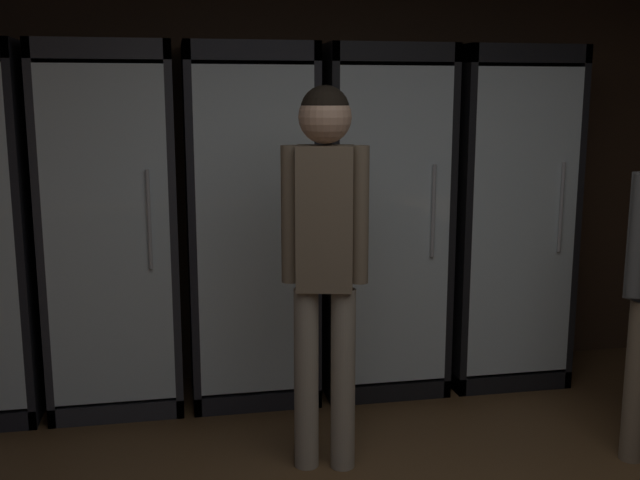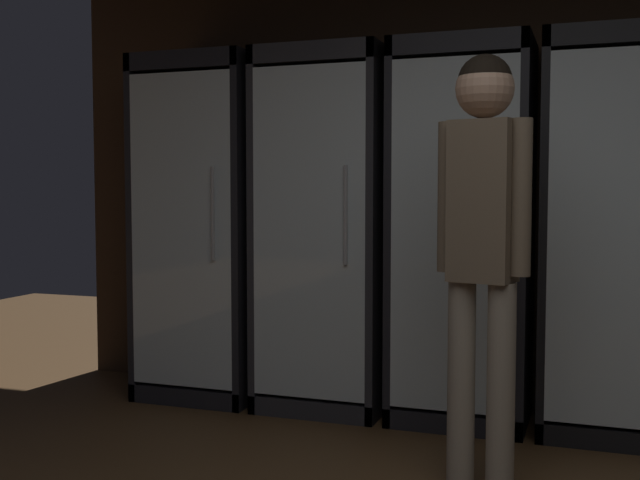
# 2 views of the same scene
# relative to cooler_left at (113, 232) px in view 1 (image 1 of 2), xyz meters

# --- Properties ---
(wall_back) EXTENTS (6.00, 0.06, 2.80)m
(wall_back) POSITION_rel_cooler_left_xyz_m (1.28, 0.29, 0.44)
(wall_back) COLOR #382619
(wall_back) RESTS_ON ground
(cooler_left) EXTENTS (0.69, 0.60, 1.96)m
(cooler_left) POSITION_rel_cooler_left_xyz_m (0.00, 0.00, 0.00)
(cooler_left) COLOR #2B2B30
(cooler_left) RESTS_ON ground
(cooler_center) EXTENTS (0.69, 0.60, 1.96)m
(cooler_center) POSITION_rel_cooler_left_xyz_m (0.74, -0.00, -0.01)
(cooler_center) COLOR black
(cooler_center) RESTS_ON ground
(cooler_right) EXTENTS (0.69, 0.60, 1.96)m
(cooler_right) POSITION_rel_cooler_left_xyz_m (1.49, -0.00, -0.01)
(cooler_right) COLOR black
(cooler_right) RESTS_ON ground
(cooler_far_right) EXTENTS (0.69, 0.60, 1.96)m
(cooler_far_right) POSITION_rel_cooler_left_xyz_m (2.23, 0.00, -0.01)
(cooler_far_right) COLOR black
(cooler_far_right) RESTS_ON ground
(shopper_near) EXTENTS (0.37, 0.23, 1.73)m
(shopper_near) POSITION_rel_cooler_left_xyz_m (0.97, -0.98, 0.12)
(shopper_near) COLOR gray
(shopper_near) RESTS_ON ground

